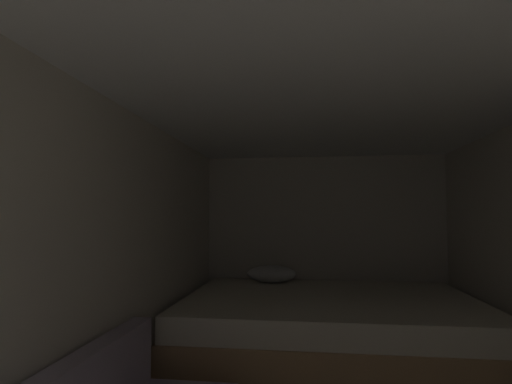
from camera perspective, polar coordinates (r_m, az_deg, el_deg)
name	(u,v)px	position (r m, az deg, el deg)	size (l,w,h in m)	color
wall_back	(324,247)	(4.61, 9.72, -7.83)	(2.77, 0.05, 2.07)	beige
wall_left	(108,275)	(2.54, -20.58, -11.18)	(0.05, 4.69, 2.07)	beige
ceiling_slab	(340,89)	(2.35, 11.98, 14.23)	(2.77, 4.69, 0.05)	white
bed	(329,335)	(3.77, 10.41, -19.55)	(2.55, 1.82, 0.86)	tan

